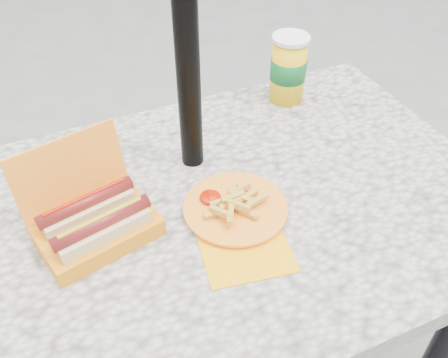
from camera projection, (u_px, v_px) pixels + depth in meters
name	position (u px, v px, depth m)	size (l,w,h in m)	color
picnic_table	(221.00, 239.00, 1.12)	(1.20, 0.80, 0.75)	beige
umbrella_pole	(185.00, 15.00, 0.92)	(0.05, 0.05, 2.20)	black
hotdog_box	(95.00, 221.00, 0.96)	(0.26, 0.22, 0.18)	orange
fries_plate	(235.00, 210.00, 1.02)	(0.23, 0.30, 0.04)	#FFA80C
soda_cup	(288.00, 69.00, 1.29)	(0.10, 0.10, 0.18)	yellow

